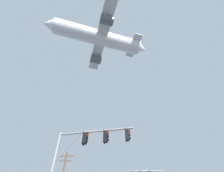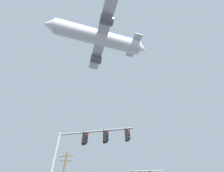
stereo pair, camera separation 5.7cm
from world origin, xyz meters
name	(u,v)px [view 1 (the left image)]	position (x,y,z in m)	size (l,w,h in m)	color
signal_pole_near	(85,149)	(-2.88, 7.75, 5.19)	(6.31, 1.11, 6.71)	gray
airplane	(98,38)	(-5.56, 20.11, 41.39)	(30.29, 23.39, 8.45)	white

